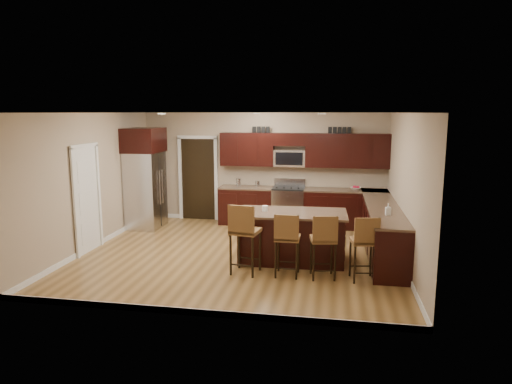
% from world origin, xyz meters
% --- Properties ---
extents(floor, '(6.00, 6.00, 0.00)m').
position_xyz_m(floor, '(0.00, 0.00, 0.00)').
color(floor, olive).
rests_on(floor, ground).
extents(ceiling, '(6.00, 6.00, 0.00)m').
position_xyz_m(ceiling, '(0.00, 0.00, 2.70)').
color(ceiling, silver).
rests_on(ceiling, wall_back).
extents(wall_back, '(6.00, 0.00, 6.00)m').
position_xyz_m(wall_back, '(0.00, 2.75, 1.35)').
color(wall_back, tan).
rests_on(wall_back, floor).
extents(wall_left, '(0.00, 5.50, 5.50)m').
position_xyz_m(wall_left, '(-3.00, 0.00, 1.35)').
color(wall_left, tan).
rests_on(wall_left, floor).
extents(wall_right, '(0.00, 5.50, 5.50)m').
position_xyz_m(wall_right, '(3.00, 0.00, 1.35)').
color(wall_right, tan).
rests_on(wall_right, floor).
extents(base_cabinets, '(4.02, 3.96, 0.92)m').
position_xyz_m(base_cabinets, '(1.90, 1.45, 0.46)').
color(base_cabinets, black).
rests_on(base_cabinets, floor).
extents(upper_cabinets, '(4.00, 0.33, 0.80)m').
position_xyz_m(upper_cabinets, '(1.04, 2.58, 1.84)').
color(upper_cabinets, black).
rests_on(upper_cabinets, wall_back).
extents(range, '(0.76, 0.64, 1.11)m').
position_xyz_m(range, '(0.68, 2.45, 0.47)').
color(range, silver).
rests_on(range, floor).
extents(microwave, '(0.76, 0.31, 0.40)m').
position_xyz_m(microwave, '(0.68, 2.60, 1.62)').
color(microwave, silver).
rests_on(microwave, upper_cabinets).
extents(doorway, '(0.85, 0.03, 2.06)m').
position_xyz_m(doorway, '(-1.65, 2.73, 1.03)').
color(doorway, black).
rests_on(doorway, floor).
extents(pantry_door, '(0.03, 0.80, 2.04)m').
position_xyz_m(pantry_door, '(-2.98, -0.30, 1.02)').
color(pantry_door, white).
rests_on(pantry_door, floor).
extents(letter_decor, '(2.20, 0.03, 0.15)m').
position_xyz_m(letter_decor, '(0.90, 2.58, 2.29)').
color(letter_decor, black).
rests_on(letter_decor, upper_cabinets).
extents(island, '(2.00, 1.10, 0.92)m').
position_xyz_m(island, '(1.01, -0.20, 0.43)').
color(island, black).
rests_on(island, floor).
extents(stool_left, '(0.52, 0.52, 1.21)m').
position_xyz_m(stool_left, '(0.29, -1.06, 0.76)').
color(stool_left, olive).
rests_on(stool_left, floor).
extents(stool_mid, '(0.41, 0.41, 1.08)m').
position_xyz_m(stool_mid, '(1.01, -1.05, 0.67)').
color(stool_mid, olive).
rests_on(stool_mid, floor).
extents(stool_right, '(0.47, 0.47, 1.08)m').
position_xyz_m(stool_right, '(1.61, -1.05, 0.67)').
color(stool_right, olive).
rests_on(stool_right, floor).
extents(refrigerator, '(0.79, 0.96, 2.35)m').
position_xyz_m(refrigerator, '(-2.62, 1.68, 1.21)').
color(refrigerator, silver).
rests_on(refrigerator, floor).
extents(floor_mat, '(0.87, 0.66, 0.01)m').
position_xyz_m(floor_mat, '(0.15, 1.75, 0.01)').
color(floor_mat, brown).
rests_on(floor_mat, floor).
extents(fruit_bowl, '(0.29, 0.29, 0.06)m').
position_xyz_m(fruit_bowl, '(2.25, 2.45, 0.95)').
color(fruit_bowl, silver).
rests_on(fruit_bowl, base_cabinets).
extents(soap_bottle, '(0.10, 0.10, 0.20)m').
position_xyz_m(soap_bottle, '(2.70, -0.15, 1.02)').
color(soap_bottle, '#B2B2B2').
rests_on(soap_bottle, base_cabinets).
extents(canister_tall, '(0.12, 0.12, 0.20)m').
position_xyz_m(canister_tall, '(-0.55, 2.45, 1.02)').
color(canister_tall, silver).
rests_on(canister_tall, base_cabinets).
extents(canister_short, '(0.11, 0.11, 0.15)m').
position_xyz_m(canister_short, '(-0.08, 2.45, 0.99)').
color(canister_short, silver).
rests_on(canister_short, base_cabinets).
extents(island_jar, '(0.10, 0.10, 0.10)m').
position_xyz_m(island_jar, '(0.51, -0.20, 0.97)').
color(island_jar, white).
rests_on(island_jar, island).
extents(stool_extra, '(0.47, 0.47, 1.08)m').
position_xyz_m(stool_extra, '(2.26, -1.05, 0.67)').
color(stool_extra, olive).
rests_on(stool_extra, floor).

